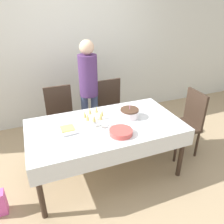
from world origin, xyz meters
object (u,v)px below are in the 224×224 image
object	(u,v)px
champagne_tray	(94,118)
person_standing	(88,83)
dining_chair_right_end	(187,121)
plate_stack_main	(121,132)
birthday_cake	(129,113)
dining_chair_far_left	(61,116)
dining_chair_far_right	(112,107)

from	to	relation	value
champagne_tray	person_standing	size ratio (longest dim) A/B	0.23
person_standing	dining_chair_right_end	bearing A→B (deg)	-35.97
plate_stack_main	birthday_cake	bearing A→B (deg)	51.33
dining_chair_far_left	birthday_cake	xyz separation A→B (m)	(0.77, -0.75, 0.26)
dining_chair_far_right	person_standing	distance (m)	0.56
dining_chair_far_right	birthday_cake	bearing A→B (deg)	-94.02
dining_chair_far_right	champagne_tray	size ratio (longest dim) A/B	2.60
dining_chair_far_left	plate_stack_main	bearing A→B (deg)	-65.24
dining_chair_far_right	person_standing	xyz separation A→B (m)	(-0.36, 0.05, 0.43)
dining_chair_far_left	dining_chair_right_end	world-z (taller)	same
dining_chair_far_right	plate_stack_main	xyz separation A→B (m)	(-0.32, -1.09, 0.23)
dining_chair_right_end	champagne_tray	world-z (taller)	dining_chair_right_end
birthday_cake	person_standing	world-z (taller)	person_standing
plate_stack_main	person_standing	world-z (taller)	person_standing
dining_chair_right_end	dining_chair_far_left	bearing A→B (deg)	153.67
plate_stack_main	person_standing	size ratio (longest dim) A/B	0.17
dining_chair_right_end	person_standing	xyz separation A→B (m)	(-1.20, 0.87, 0.43)
dining_chair_far_left	person_standing	bearing A→B (deg)	5.88
dining_chair_far_left	person_standing	distance (m)	0.64
birthday_cake	person_standing	size ratio (longest dim) A/B	0.15
dining_chair_right_end	plate_stack_main	bearing A→B (deg)	-167.24
dining_chair_far_right	birthday_cake	xyz separation A→B (m)	(-0.05, -0.75, 0.26)
champagne_tray	dining_chair_far_right	bearing A→B (deg)	54.84
dining_chair_far_left	plate_stack_main	world-z (taller)	dining_chair_far_left
dining_chair_right_end	plate_stack_main	size ratio (longest dim) A/B	3.62
dining_chair_far_left	birthday_cake	bearing A→B (deg)	-44.59
champagne_tray	plate_stack_main	size ratio (longest dim) A/B	1.39
birthday_cake	champagne_tray	xyz separation A→B (m)	(-0.48, -0.00, 0.02)
dining_chair_far_left	dining_chair_far_right	xyz separation A→B (m)	(0.82, -0.00, 0.00)
dining_chair_right_end	dining_chair_far_right	bearing A→B (deg)	135.73
birthday_cake	dining_chair_far_right	bearing A→B (deg)	85.98
dining_chair_far_right	dining_chair_right_end	size ratio (longest dim) A/B	1.00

